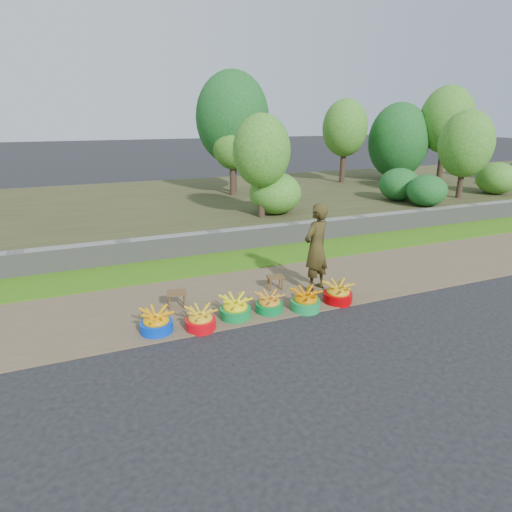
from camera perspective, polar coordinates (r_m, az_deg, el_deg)
name	(u,v)px	position (r m, az deg, el deg)	size (l,w,h in m)	color
ground_plane	(285,319)	(7.47, 3.85, -8.37)	(120.00, 120.00, 0.00)	black
dirt_shoulder	(257,292)	(8.50, 0.12, -4.84)	(80.00, 2.50, 0.02)	brown
grass_verge	(225,261)	(10.25, -4.18, -0.72)	(80.00, 1.50, 0.04)	#3C7312
retaining_wall	(214,242)	(10.95, -5.63, 1.88)	(80.00, 0.35, 0.55)	gray
earth_bank	(173,207)	(15.58, -10.98, 6.46)	(80.00, 10.00, 0.50)	#3F4020
vegetation	(163,139)	(14.64, -12.36, 14.95)	(32.97, 7.28, 4.43)	#36271C
basin_a	(156,322)	(7.14, -13.16, -8.62)	(0.53, 0.53, 0.39)	#0137D5
basin_b	(200,320)	(7.12, -7.42, -8.42)	(0.50, 0.50, 0.38)	red
basin_c	(235,308)	(7.42, -2.79, -7.01)	(0.54, 0.54, 0.40)	#0B8235
basin_d	(269,304)	(7.64, 1.77, -6.37)	(0.49, 0.49, 0.36)	#057933
basin_e	(305,301)	(7.76, 6.61, -5.94)	(0.53, 0.53, 0.40)	#178E45
basin_f	(338,293)	(8.16, 10.86, -4.92)	(0.54, 0.54, 0.40)	#B20004
stool_left	(177,295)	(7.87, -10.52, -5.13)	(0.39, 0.32, 0.30)	brown
stool_right	(275,279)	(8.56, 2.60, -3.04)	(0.34, 0.28, 0.28)	brown
vendor_woman	(316,248)	(8.40, 8.03, 1.11)	(0.64, 0.42, 1.75)	black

